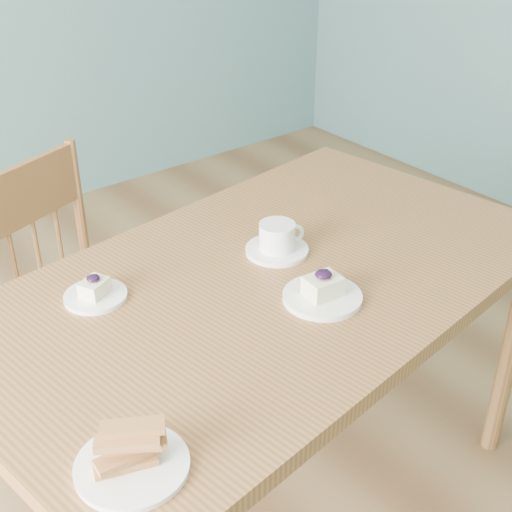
# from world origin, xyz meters

# --- Properties ---
(room) EXTENTS (5.01, 5.01, 2.71)m
(room) POSITION_xyz_m (0.00, 0.00, 1.35)
(room) COLOR olive
(room) RESTS_ON ground
(dining_table) EXTENTS (1.58, 1.04, 0.79)m
(dining_table) POSITION_xyz_m (0.23, 0.22, 0.71)
(dining_table) COLOR olive
(dining_table) RESTS_ON ground
(dining_chair) EXTENTS (0.53, 0.52, 0.92)m
(dining_chair) POSITION_xyz_m (-0.00, 0.84, 0.47)
(dining_chair) COLOR olive
(dining_chair) RESTS_ON ground
(cheesecake_plate_near) EXTENTS (0.18, 0.18, 0.08)m
(cheesecake_plate_near) POSITION_xyz_m (0.26, 0.07, 0.81)
(cheesecake_plate_near) COLOR white
(cheesecake_plate_near) RESTS_ON dining_table
(cheesecake_plate_far) EXTENTS (0.14, 0.14, 0.06)m
(cheesecake_plate_far) POSITION_xyz_m (-0.13, 0.39, 0.81)
(cheesecake_plate_far) COLOR white
(cheesecake_plate_far) RESTS_ON dining_table
(coffee_cup) EXTENTS (0.16, 0.16, 0.08)m
(coffee_cup) POSITION_xyz_m (0.32, 0.29, 0.82)
(coffee_cup) COLOR white
(coffee_cup) RESTS_ON dining_table
(biscotti_plate) EXTENTS (0.19, 0.19, 0.09)m
(biscotti_plate) POSITION_xyz_m (-0.32, -0.10, 0.82)
(biscotti_plate) COLOR white
(biscotti_plate) RESTS_ON dining_table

